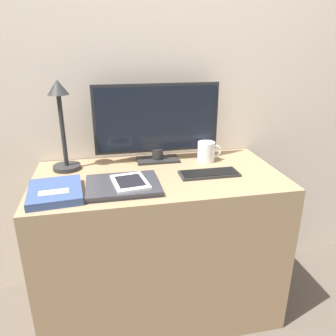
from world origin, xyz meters
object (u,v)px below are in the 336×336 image
Objects in this scene: monitor at (157,122)px; keyboard at (209,173)px; desk_lamp at (61,120)px; ereader at (130,182)px; notebook at (55,192)px; laptop at (123,185)px; coffee_mug at (207,152)px.

monitor is 0.36m from keyboard.
monitor is 0.44m from desk_lamp.
keyboard is 1.37× the size of ereader.
desk_lamp is 1.59× the size of notebook.
coffee_mug is at bearing 29.01° from laptop.
desk_lamp is (-0.24, 0.27, 0.22)m from laptop.
notebook is at bearing -172.96° from keyboard.
ereader is at bearing 2.17° from notebook.
notebook is at bearing -177.83° from ereader.
laptop is (-0.39, -0.06, 0.00)m from keyboard.
desk_lamp reaches higher than monitor.
keyboard is at bearing 9.19° from laptop.
desk_lamp is at bearing 134.59° from ereader.
monitor is 3.12× the size of ereader.
ereader is 0.75× the size of notebook.
coffee_mug is (0.43, 0.24, 0.04)m from laptop.
desk_lamp is at bearing 85.75° from notebook.
laptop is 1.51× the size of ereader.
ereader is 0.47× the size of desk_lamp.
monitor is 4.98× the size of coffee_mug.
keyboard is 0.66m from notebook.
coffee_mug is at bearing -2.28° from desk_lamp.
ereader is (-0.17, -0.30, -0.17)m from monitor.
coffee_mug reaches higher than laptop.
keyboard is 0.37m from ereader.
monitor is at bearing 61.17° from ereader.
keyboard is 0.39m from laptop.
monitor reaches higher than keyboard.
desk_lamp reaches higher than keyboard.
laptop is 0.72× the size of desk_lamp.
keyboard is 1.03× the size of notebook.
ereader is at bearing -169.09° from keyboard.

